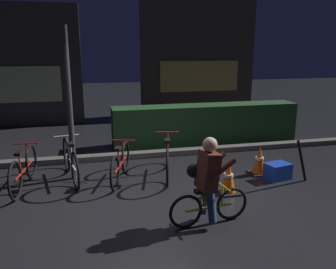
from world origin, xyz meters
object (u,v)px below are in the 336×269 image
object	(u,v)px
parked_bike_left_mid	(24,170)
traffic_cone_near	(228,178)
parked_bike_center_left	(71,161)
cyclist	(208,181)
street_post	(69,106)
traffic_cone_far	(259,161)
parked_bike_right_mid	(167,158)
closed_umbrella	(302,161)
blue_crate	(278,171)
parked_bike_center_right	(120,164)

from	to	relation	value
parked_bike_left_mid	traffic_cone_near	world-z (taller)	parked_bike_left_mid
parked_bike_center_left	cyclist	world-z (taller)	cyclist
street_post	traffic_cone_near	size ratio (longest dim) A/B	5.00
cyclist	traffic_cone_far	bearing A→B (deg)	37.70
street_post	traffic_cone_far	bearing A→B (deg)	-9.51
parked_bike_right_mid	closed_umbrella	world-z (taller)	closed_umbrella
blue_crate	cyclist	xyz separation A→B (m)	(-1.86, -1.30, 0.48)
parked_bike_center_left	blue_crate	bearing A→B (deg)	-113.38
traffic_cone_far	blue_crate	size ratio (longest dim) A/B	1.25
traffic_cone_near	cyclist	bearing A→B (deg)	-127.99
parked_bike_center_left	parked_bike_center_right	world-z (taller)	parked_bike_center_left
parked_bike_center_right	blue_crate	xyz separation A→B (m)	(2.86, -0.60, -0.18)
parked_bike_left_mid	traffic_cone_far	distance (m)	4.33
parked_bike_left_mid	parked_bike_center_right	size ratio (longest dim) A/B	1.08
traffic_cone_near	traffic_cone_far	size ratio (longest dim) A/B	1.01
parked_bike_center_right	traffic_cone_near	world-z (taller)	parked_bike_center_right
parked_bike_left_mid	cyclist	size ratio (longest dim) A/B	1.29
parked_bike_center_left	closed_umbrella	distance (m)	4.21
closed_umbrella	traffic_cone_near	bearing A→B (deg)	-10.64
street_post	parked_bike_center_left	xyz separation A→B (m)	(-0.05, -0.07, -1.02)
street_post	cyclist	size ratio (longest dim) A/B	2.22
parked_bike_center_left	parked_bike_center_right	distance (m)	0.92
parked_bike_center_right	parked_bike_right_mid	bearing A→B (deg)	-70.02
parked_bike_right_mid	traffic_cone_far	bearing A→B (deg)	-86.96
parked_bike_left_mid	cyclist	world-z (taller)	cyclist
parked_bike_center_left	parked_bike_right_mid	world-z (taller)	parked_bike_right_mid
street_post	parked_bike_right_mid	bearing A→B (deg)	-8.71
blue_crate	cyclist	size ratio (longest dim) A/B	0.35
cyclist	closed_umbrella	distance (m)	2.43
parked_bike_right_mid	traffic_cone_far	xyz separation A→B (m)	(1.75, -0.32, -0.10)
parked_bike_left_mid	traffic_cone_near	size ratio (longest dim) A/B	2.90
parked_bike_right_mid	traffic_cone_far	world-z (taller)	parked_bike_right_mid
traffic_cone_near	traffic_cone_far	xyz separation A→B (m)	(0.95, 0.72, -0.00)
traffic_cone_far	blue_crate	world-z (taller)	traffic_cone_far
street_post	parked_bike_right_mid	size ratio (longest dim) A/B	1.61
traffic_cone_near	blue_crate	distance (m)	1.24
blue_crate	closed_umbrella	distance (m)	0.48
parked_bike_center_left	traffic_cone_far	size ratio (longest dim) A/B	3.10
street_post	parked_bike_right_mid	distance (m)	2.03
parked_bike_left_mid	parked_bike_right_mid	world-z (taller)	parked_bike_right_mid
cyclist	street_post	bearing A→B (deg)	123.35
blue_crate	closed_umbrella	world-z (taller)	closed_umbrella
parked_bike_left_mid	traffic_cone_near	bearing A→B (deg)	-100.30
parked_bike_right_mid	cyclist	xyz separation A→B (m)	(0.10, -1.93, 0.26)
street_post	parked_bike_center_right	bearing A→B (deg)	-19.65
parked_bike_center_left	traffic_cone_near	distance (m)	2.87
parked_bike_right_mid	closed_umbrella	bearing A→B (deg)	-97.84
blue_crate	closed_umbrella	xyz separation A→B (m)	(0.31, -0.25, 0.26)
parked_bike_right_mid	traffic_cone_far	size ratio (longest dim) A/B	3.12
street_post	cyclist	distance (m)	2.96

